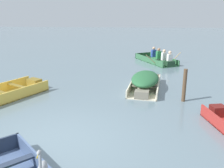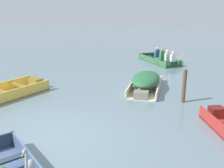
# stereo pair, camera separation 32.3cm
# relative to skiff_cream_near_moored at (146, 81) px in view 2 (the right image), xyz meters

# --- Properties ---
(ground_plane) EXTENTS (80.00, 80.00, 0.00)m
(ground_plane) POSITION_rel_skiff_cream_near_moored_xyz_m (-2.42, -4.42, -0.36)
(ground_plane) COLOR slate
(skiff_cream_near_moored) EXTENTS (1.51, 2.88, 0.65)m
(skiff_cream_near_moored) POSITION_rel_skiff_cream_near_moored_xyz_m (0.00, 0.00, 0.00)
(skiff_cream_near_moored) COLOR beige
(skiff_cream_near_moored) RESTS_ON ground
(skiff_yellow_mid_moored) EXTENTS (2.40, 2.97, 0.41)m
(skiff_yellow_mid_moored) POSITION_rel_skiff_cream_near_moored_xyz_m (-5.00, -1.17, -0.22)
(skiff_yellow_mid_moored) COLOR #E5BC47
(skiff_yellow_mid_moored) RESTS_ON ground
(rowboat_green_with_crew) EXTENTS (2.69, 3.34, 0.91)m
(rowboat_green_with_crew) POSITION_rel_skiff_cream_near_moored_xyz_m (1.03, 5.25, -0.14)
(rowboat_green_with_crew) COLOR #387047
(rowboat_green_with_crew) RESTS_ON ground
(heron_on_dinghy) EXTENTS (0.19, 0.46, 0.84)m
(heron_on_dinghy) POSITION_rel_skiff_cream_near_moored_xyz_m (-1.86, -6.64, 0.49)
(heron_on_dinghy) COLOR olive
(heron_on_dinghy) RESTS_ON dinghy_slate_blue_foreground
(mooring_post) EXTENTS (0.13, 0.13, 1.17)m
(mooring_post) POSITION_rel_skiff_cream_near_moored_xyz_m (1.30, -1.29, 0.22)
(mooring_post) COLOR brown
(mooring_post) RESTS_ON ground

